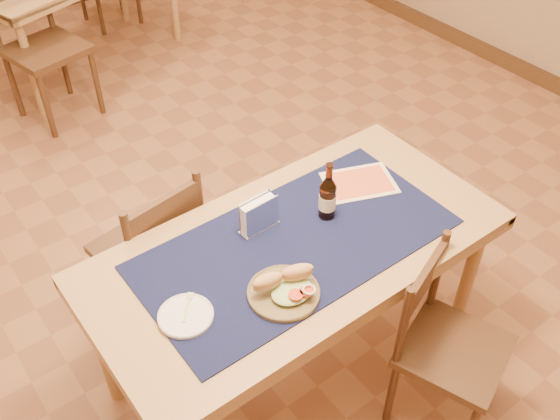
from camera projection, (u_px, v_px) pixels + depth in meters
room at (170, 6)px, 2.39m from camera, size 6.04×7.04×2.84m
main_table at (296, 259)px, 2.40m from camera, size 1.60×0.80×0.75m
placemat at (296, 243)px, 2.34m from camera, size 1.20×0.60×0.01m
baseboard at (200, 252)px, 3.29m from camera, size 6.00×7.00×0.10m
chair_main_far at (153, 250)px, 2.73m from camera, size 0.46×0.46×0.88m
chair_main_near at (446, 344)px, 2.40m from camera, size 0.49×0.49×0.82m
chair_back_near at (41, 44)px, 4.04m from camera, size 0.54×0.54×0.99m
sandwich_plate at (285, 289)px, 2.14m from camera, size 0.25×0.25×0.10m
side_plate at (186, 315)px, 2.08m from camera, size 0.19×0.19×0.02m
fork at (188, 305)px, 2.10m from camera, size 0.10×0.11×0.00m
beer_bottle at (328, 197)px, 2.39m from camera, size 0.07×0.07×0.25m
napkin_holder at (259, 215)px, 2.36m from camera, size 0.16×0.06×0.14m
menu_card at (359, 183)px, 2.60m from camera, size 0.35×0.30×0.01m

